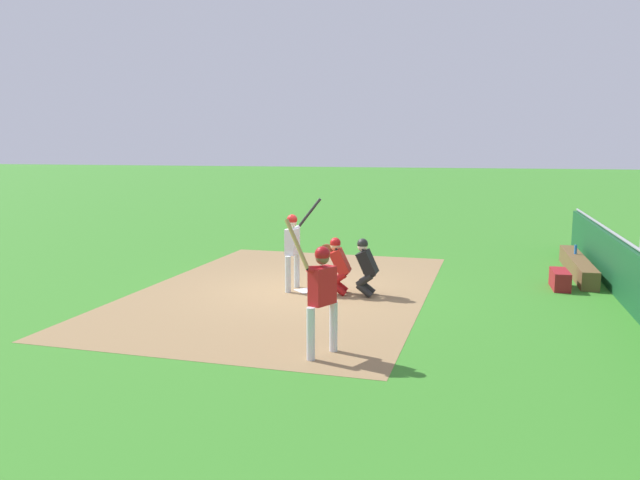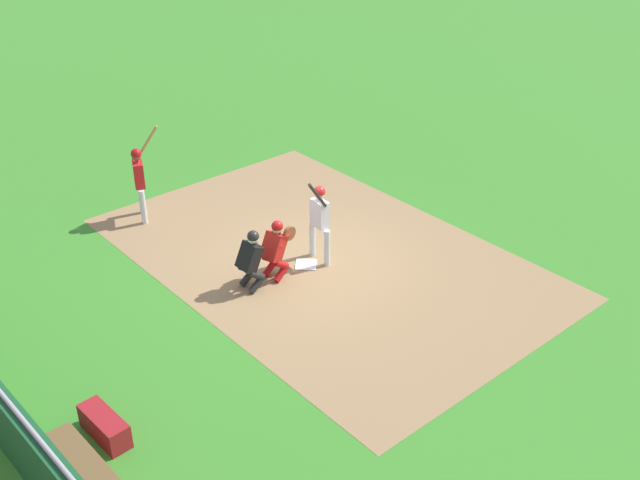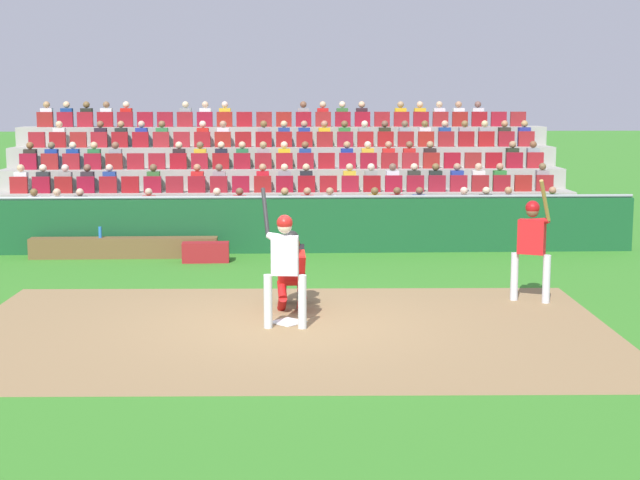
{
  "view_description": "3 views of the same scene",
  "coord_description": "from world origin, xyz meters",
  "views": [
    {
      "loc": [
        -13.27,
        -3.66,
        3.27
      ],
      "look_at": [
        -0.16,
        -0.35,
        1.21
      ],
      "focal_mm": 34.99,
      "sensor_mm": 36.0,
      "label": 1
    },
    {
      "loc": [
        10.31,
        -9.02,
        8.42
      ],
      "look_at": [
        0.48,
        -0.04,
        0.82
      ],
      "focal_mm": 42.95,
      "sensor_mm": 36.0,
      "label": 2
    },
    {
      "loc": [
        0.1,
        14.61,
        3.5
      ],
      "look_at": [
        -0.54,
        -1.04,
        1.14
      ],
      "focal_mm": 54.2,
      "sensor_mm": 36.0,
      "label": 3
    }
  ],
  "objects": [
    {
      "name": "ground_plane",
      "position": [
        0.0,
        0.0,
        0.0
      ],
      "size": [
        160.0,
        160.0,
        0.0
      ],
      "primitive_type": "plane",
      "color": "#378026"
    },
    {
      "name": "infield_dirt_patch",
      "position": [
        0.0,
        0.5,
        0.0
      ],
      "size": [
        9.96,
        6.62,
        0.01
      ],
      "primitive_type": "cube",
      "rotation": [
        0.0,
        0.0,
        -0.03
      ],
      "color": "#92734B",
      "rests_on": "ground_plane"
    },
    {
      "name": "home_plate_marker",
      "position": [
        0.0,
        0.0,
        0.02
      ],
      "size": [
        0.62,
        0.62,
        0.02
      ],
      "primitive_type": "cube",
      "rotation": [
        0.0,
        0.0,
        0.79
      ],
      "color": "white",
      "rests_on": "infield_dirt_patch"
    },
    {
      "name": "batter_at_plate",
      "position": [
        0.05,
        0.34,
        1.07
      ],
      "size": [
        0.7,
        0.73,
        2.09
      ],
      "color": "silver",
      "rests_on": "ground_plane"
    },
    {
      "name": "catcher_crouching",
      "position": [
        -0.07,
        -0.73,
        0.71
      ],
      "size": [
        0.49,
        0.74,
        1.28
      ],
      "color": "#B31414",
      "rests_on": "ground_plane"
    },
    {
      "name": "home_plate_umpire",
      "position": [
        -0.08,
        -1.36,
        0.7
      ],
      "size": [
        0.47,
        0.47,
        1.28
      ],
      "color": "black",
      "rests_on": "ground_plane"
    },
    {
      "name": "dugout_wall",
      "position": [
        0.0,
        -6.77,
        0.62
      ],
      "size": [
        15.68,
        0.24,
        1.29
      ],
      "color": "#164D27",
      "rests_on": "ground_plane"
    },
    {
      "name": "dugout_bench",
      "position": [
        3.51,
        -6.22,
        0.22
      ],
      "size": [
        4.04,
        0.4,
        0.44
      ],
      "primitive_type": "cube",
      "color": "brown",
      "rests_on": "ground_plane"
    },
    {
      "name": "water_bottle_on_bench",
      "position": [
        4.01,
        -6.23,
        0.56
      ],
      "size": [
        0.07,
        0.07,
        0.24
      ],
      "primitive_type": "cylinder",
      "color": "blue",
      "rests_on": "dugout_bench"
    },
    {
      "name": "equipment_duffel_bag",
      "position": [
        1.69,
        -5.58,
        0.21
      ],
      "size": [
        0.99,
        0.39,
        0.42
      ],
      "primitive_type": "cube",
      "rotation": [
        0.0,
        0.0,
        0.03
      ],
      "color": "maroon",
      "rests_on": "ground_plane"
    },
    {
      "name": "on_deck_batter",
      "position": [
        -4.15,
        -1.38,
        1.08
      ],
      "size": [
        0.66,
        0.83,
        2.15
      ],
      "color": "silver",
      "rests_on": "ground_plane"
    },
    {
      "name": "bleacher_stand",
      "position": [
        -0.0,
        -11.7,
        1.0
      ],
      "size": [
        14.89,
        5.01,
        3.32
      ],
      "color": "#9E9C93",
      "rests_on": "ground_plane"
    }
  ]
}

